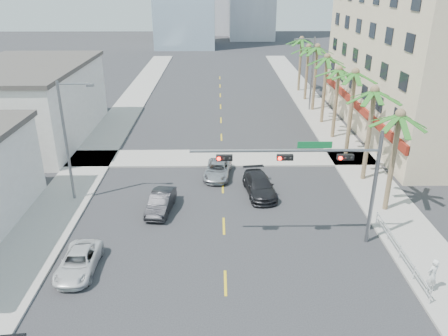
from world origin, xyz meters
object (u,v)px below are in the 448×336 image
car_lane_left (161,202)px  pedestrian (432,275)px  car_parked_far (79,262)px  car_lane_center (218,170)px  traffic_signal_mast (323,169)px  car_lane_right (259,185)px

car_lane_left → pedestrian: size_ratio=2.14×
car_parked_far → car_lane_center: (7.89, 12.85, 0.02)m
pedestrian → car_lane_left: bearing=-53.2°
car_lane_center → pedestrian: (11.17, -15.00, 0.51)m
traffic_signal_mast → car_lane_center: (-6.19, 10.10, -4.45)m
traffic_signal_mast → car_lane_left: traffic_signal_mast is taller
traffic_signal_mast → car_parked_far: 15.02m
car_lane_center → car_lane_right: bearing=-38.3°
traffic_signal_mast → car_parked_far: bearing=-169.0°
car_parked_far → traffic_signal_mast: bearing=11.0°
car_lane_center → car_lane_right: (3.20, -3.27, 0.11)m
car_lane_center → pedestrian: 18.71m
car_lane_left → car_lane_right: size_ratio=0.84×
car_lane_right → pedestrian: size_ratio=2.55×
car_parked_far → car_lane_center: car_lane_center is taller
car_lane_center → car_lane_right: size_ratio=0.89×
traffic_signal_mast → car_lane_center: bearing=121.5°
traffic_signal_mast → pedestrian: traffic_signal_mast is taller
car_parked_far → car_lane_right: car_lane_right is taller
car_lane_right → traffic_signal_mast: bearing=-73.7°
car_lane_left → pedestrian: bearing=-24.2°
traffic_signal_mast → car_lane_right: (-2.99, 6.83, -4.34)m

